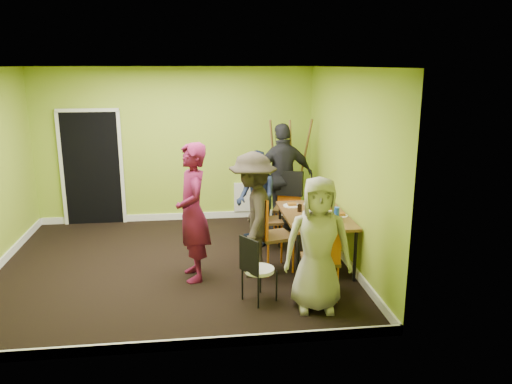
{
  "coord_description": "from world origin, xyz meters",
  "views": [
    {
      "loc": [
        0.34,
        -6.84,
        2.84
      ],
      "look_at": [
        1.19,
        0.0,
        1.07
      ],
      "focal_mm": 35.0,
      "sensor_mm": 36.0,
      "label": 1
    }
  ],
  "objects_px": {
    "dining_table": "(315,218)",
    "chair_left_far": "(264,215)",
    "orange_bottle": "(307,207)",
    "person_standing": "(193,212)",
    "person_left_far": "(256,198)",
    "person_front_end": "(318,244)",
    "easel": "(289,173)",
    "person_left_near": "(253,215)",
    "thermos": "(309,205)",
    "chair_back_end": "(289,190)",
    "chair_left_near": "(269,230)",
    "blue_bottle": "(336,214)",
    "chair_bentwood": "(256,266)",
    "person_back_end": "(283,177)",
    "chair_front_end": "(322,254)"
  },
  "relations": [
    {
      "from": "orange_bottle",
      "to": "person_left_far",
      "type": "distance_m",
      "value": 0.94
    },
    {
      "from": "chair_bentwood",
      "to": "person_standing",
      "type": "bearing_deg",
      "value": -171.82
    },
    {
      "from": "chair_left_far",
      "to": "person_left_far",
      "type": "distance_m",
      "value": 0.32
    },
    {
      "from": "blue_bottle",
      "to": "person_back_end",
      "type": "bearing_deg",
      "value": 101.37
    },
    {
      "from": "thermos",
      "to": "blue_bottle",
      "type": "distance_m",
      "value": 0.51
    },
    {
      "from": "blue_bottle",
      "to": "person_left_near",
      "type": "xyz_separation_m",
      "value": [
        -1.14,
        0.09,
        0.01
      ]
    },
    {
      "from": "chair_front_end",
      "to": "blue_bottle",
      "type": "xyz_separation_m",
      "value": [
        0.4,
        0.8,
        0.25
      ]
    },
    {
      "from": "dining_table",
      "to": "chair_left_far",
      "type": "relative_size",
      "value": 1.53
    },
    {
      "from": "person_left_far",
      "to": "chair_left_far",
      "type": "bearing_deg",
      "value": 6.47
    },
    {
      "from": "person_left_far",
      "to": "person_left_near",
      "type": "bearing_deg",
      "value": -25.18
    },
    {
      "from": "chair_front_end",
      "to": "thermos",
      "type": "bearing_deg",
      "value": 88.71
    },
    {
      "from": "chair_left_far",
      "to": "person_front_end",
      "type": "bearing_deg",
      "value": 8.98
    },
    {
      "from": "chair_left_far",
      "to": "thermos",
      "type": "bearing_deg",
      "value": 42.84
    },
    {
      "from": "easel",
      "to": "chair_left_near",
      "type": "bearing_deg",
      "value": -107.95
    },
    {
      "from": "chair_left_far",
      "to": "person_standing",
      "type": "relative_size",
      "value": 0.53
    },
    {
      "from": "person_left_near",
      "to": "chair_back_end",
      "type": "bearing_deg",
      "value": 161.71
    },
    {
      "from": "orange_bottle",
      "to": "person_standing",
      "type": "height_order",
      "value": "person_standing"
    },
    {
      "from": "chair_bentwood",
      "to": "thermos",
      "type": "bearing_deg",
      "value": 108.07
    },
    {
      "from": "blue_bottle",
      "to": "orange_bottle",
      "type": "distance_m",
      "value": 0.67
    },
    {
      "from": "chair_back_end",
      "to": "chair_front_end",
      "type": "height_order",
      "value": "chair_back_end"
    },
    {
      "from": "orange_bottle",
      "to": "person_standing",
      "type": "relative_size",
      "value": 0.04
    },
    {
      "from": "easel",
      "to": "chair_bentwood",
      "type": "bearing_deg",
      "value": -108.04
    },
    {
      "from": "chair_left_near",
      "to": "person_left_near",
      "type": "height_order",
      "value": "person_left_near"
    },
    {
      "from": "person_standing",
      "to": "easel",
      "type": "bearing_deg",
      "value": 131.96
    },
    {
      "from": "dining_table",
      "to": "person_left_near",
      "type": "relative_size",
      "value": 0.88
    },
    {
      "from": "orange_bottle",
      "to": "person_back_end",
      "type": "xyz_separation_m",
      "value": [
        -0.11,
        1.34,
        0.15
      ]
    },
    {
      "from": "chair_left_near",
      "to": "person_left_far",
      "type": "distance_m",
      "value": 1.13
    },
    {
      "from": "person_standing",
      "to": "dining_table",
      "type": "bearing_deg",
      "value": 90.53
    },
    {
      "from": "chair_bentwood",
      "to": "orange_bottle",
      "type": "xyz_separation_m",
      "value": [
        0.93,
        1.37,
        0.32
      ]
    },
    {
      "from": "orange_bottle",
      "to": "person_standing",
      "type": "distance_m",
      "value": 1.77
    },
    {
      "from": "person_left_far",
      "to": "person_back_end",
      "type": "relative_size",
      "value": 0.81
    },
    {
      "from": "easel",
      "to": "person_left_near",
      "type": "relative_size",
      "value": 1.13
    },
    {
      "from": "person_standing",
      "to": "person_front_end",
      "type": "xyz_separation_m",
      "value": [
        1.44,
        -1.06,
        -0.13
      ]
    },
    {
      "from": "chair_bentwood",
      "to": "thermos",
      "type": "height_order",
      "value": "thermos"
    },
    {
      "from": "thermos",
      "to": "blue_bottle",
      "type": "height_order",
      "value": "thermos"
    },
    {
      "from": "chair_back_end",
      "to": "person_left_near",
      "type": "height_order",
      "value": "person_left_near"
    },
    {
      "from": "orange_bottle",
      "to": "person_front_end",
      "type": "height_order",
      "value": "person_front_end"
    },
    {
      "from": "easel",
      "to": "blue_bottle",
      "type": "relative_size",
      "value": 9.9
    },
    {
      "from": "chair_bentwood",
      "to": "person_back_end",
      "type": "relative_size",
      "value": 0.45
    },
    {
      "from": "easel",
      "to": "person_left_near",
      "type": "distance_m",
      "value": 2.3
    },
    {
      "from": "thermos",
      "to": "person_back_end",
      "type": "distance_m",
      "value": 1.52
    },
    {
      "from": "person_standing",
      "to": "person_back_end",
      "type": "distance_m",
      "value": 2.45
    },
    {
      "from": "dining_table",
      "to": "person_standing",
      "type": "distance_m",
      "value": 1.78
    },
    {
      "from": "chair_bentwood",
      "to": "chair_back_end",
      "type": "bearing_deg",
      "value": 126.47
    },
    {
      "from": "orange_bottle",
      "to": "person_left_far",
      "type": "xyz_separation_m",
      "value": [
        -0.67,
        0.66,
        -0.03
      ]
    },
    {
      "from": "chair_back_end",
      "to": "chair_bentwood",
      "type": "height_order",
      "value": "chair_back_end"
    },
    {
      "from": "person_left_far",
      "to": "person_front_end",
      "type": "height_order",
      "value": "person_front_end"
    },
    {
      "from": "chair_left_near",
      "to": "orange_bottle",
      "type": "relative_size",
      "value": 13.67
    },
    {
      "from": "easel",
      "to": "person_standing",
      "type": "relative_size",
      "value": 1.04
    },
    {
      "from": "thermos",
      "to": "person_left_far",
      "type": "distance_m",
      "value": 1.08
    }
  ]
}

